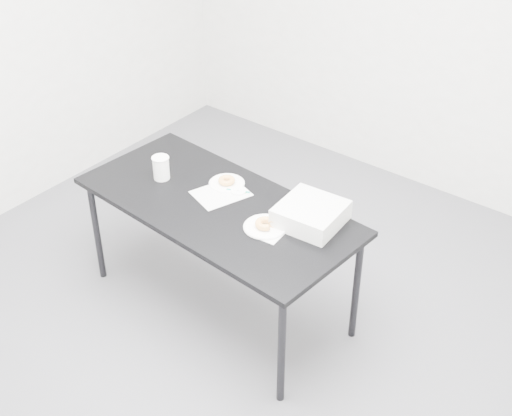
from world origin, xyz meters
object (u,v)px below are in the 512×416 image
Objects in this scene: table at (218,212)px; donut_near at (265,224)px; bakery_box at (311,214)px; pen at (238,191)px; coffee_cup at (161,168)px; plate_far at (227,183)px; donut_far at (227,180)px; plate_near at (265,227)px; scorecard at (221,193)px.

table is 0.36m from donut_near.
table is 0.55m from bakery_box.
pen is 0.48m from coffee_cup.
table is at bearing -63.94° from plate_far.
donut_far is (-0.44, 0.21, -0.01)m from donut_near.
donut_far is at bearing 154.59° from plate_near.
donut_far is at bearing 131.86° from scorecard.
pen is at bearing 176.34° from bakery_box.
plate_near is 0.49m from donut_far.
scorecard is 0.91× the size of bakery_box.
donut_near is at bearing -25.41° from plate_far.
plate_near is (0.35, -0.02, 0.06)m from table.
donut_near is (0.34, -0.18, 0.02)m from pen.
donut_near is at bearing -1.53° from coffee_cup.
plate_near is 0.02m from donut_near.
donut_far reaches higher than table.
pen is at bearing 151.26° from plate_near.
scorecard is 0.11m from donut_far.
donut_far is 0.30× the size of bakery_box.
plate_far is at bearing 0.00° from donut_far.
bakery_box reaches higher than table.
plate_near is 1.11× the size of plate_far.
plate_far is 0.40m from coffee_cup.
donut_far is (-0.04, 0.10, 0.02)m from scorecard.
pen is 1.40× the size of donut_far.
table is at bearing -165.76° from bakery_box.
coffee_cup is at bearing -150.89° from donut_far.
donut_far is (0.00, 0.00, 0.02)m from plate_far.
scorecard is 0.57m from bakery_box.
pen is 0.38m from plate_near.
scorecard is 0.40m from coffee_cup.
pen is 0.11m from plate_far.
coffee_cup is (-0.78, 0.02, 0.07)m from plate_near.
plate_far is at bearing 154.59° from plate_near.
bakery_box is (0.16, 0.19, 0.03)m from donut_near.
donut_near is at bearing 1.26° from table.
coffee_cup is at bearing -150.89° from plate_far.
scorecard is 0.42m from plate_near.
plate_near reaches higher than scorecard.
table is 0.12m from scorecard.
pen reaches higher than table.
bakery_box reaches higher than donut_far.
scorecard is at bearing -176.13° from bakery_box.
plate_near is at bearing -25.41° from plate_far.
bakery_box is at bearing -1.95° from plate_far.
plate_far is at bearing 131.86° from scorecard.
pen is 0.59× the size of plate_near.
donut_far is at bearing 0.00° from plate_far.
coffee_cup reaches higher than table.
donut_near reaches higher than scorecard.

